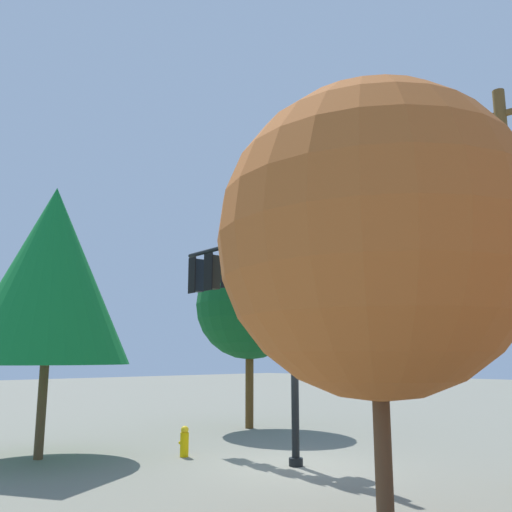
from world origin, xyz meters
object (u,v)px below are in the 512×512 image
at_px(tree_near, 51,274).
at_px(tree_far, 250,305).
at_px(signal_pole_assembly, 256,284).
at_px(tree_mid, 374,240).
at_px(fire_hydrant, 184,441).

distance_m(tree_near, tree_far, 8.65).
height_order(signal_pole_assembly, tree_near, tree_near).
bearing_deg(tree_mid, fire_hydrant, -17.03).
bearing_deg(tree_near, tree_mid, -176.77).
distance_m(tree_mid, tree_far, 13.84).
bearing_deg(tree_near, tree_far, -84.97).
xyz_separation_m(fire_hydrant, tree_far, (3.21, -5.55, 4.39)).
height_order(fire_hydrant, tree_mid, tree_mid).
bearing_deg(tree_mid, tree_near, 3.23).
bearing_deg(signal_pole_assembly, tree_mid, 149.59).
relative_size(signal_pole_assembly, tree_mid, 1.01).
xyz_separation_m(signal_pole_assembly, tree_far, (4.58, -4.08, -0.04)).
relative_size(tree_mid, tree_far, 1.00).
distance_m(signal_pole_assembly, tree_mid, 7.78).
relative_size(signal_pole_assembly, fire_hydrant, 8.45).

